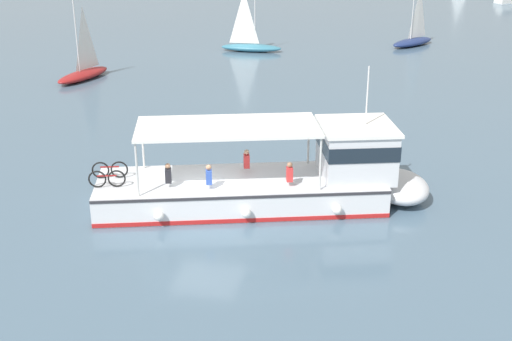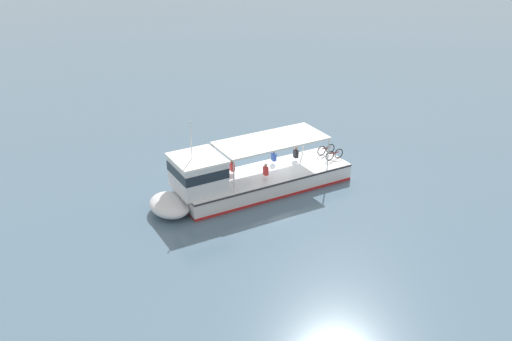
# 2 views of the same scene
# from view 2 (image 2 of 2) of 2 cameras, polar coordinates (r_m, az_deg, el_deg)

# --- Properties ---
(ground_plane) EXTENTS (400.00, 400.00, 0.00)m
(ground_plane) POSITION_cam_2_polar(r_m,az_deg,el_deg) (36.74, 1.68, -0.64)
(ground_plane) COLOR slate
(ferry_main) EXTENTS (13.06, 6.47, 5.32)m
(ferry_main) POSITION_cam_2_polar(r_m,az_deg,el_deg) (34.06, -1.49, -0.94)
(ferry_main) COLOR silver
(ferry_main) RESTS_ON ground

